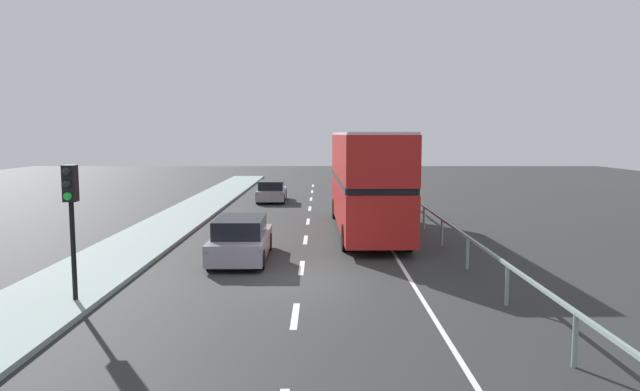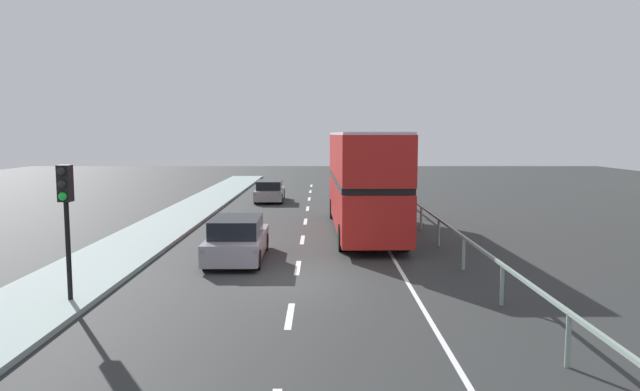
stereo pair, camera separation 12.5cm
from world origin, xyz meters
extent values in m
cube|color=#2A2C2C|center=(0.00, 0.00, -0.05)|extent=(75.34, 120.00, 0.10)
cube|color=gray|center=(-6.41, 0.00, 0.07)|extent=(2.94, 80.00, 0.14)
cube|color=silver|center=(0.00, -3.29, 0.00)|extent=(0.16, 1.96, 0.01)
cube|color=silver|center=(0.00, 1.57, 0.00)|extent=(0.16, 1.96, 0.01)
cube|color=silver|center=(0.00, 6.44, 0.00)|extent=(0.16, 1.96, 0.01)
cube|color=silver|center=(0.00, 11.30, 0.00)|extent=(0.16, 1.96, 0.01)
cube|color=silver|center=(0.00, 16.17, 0.00)|extent=(0.16, 1.96, 0.01)
cube|color=silver|center=(0.00, 21.03, 0.00)|extent=(0.16, 1.96, 0.01)
cube|color=silver|center=(0.00, 25.89, 0.00)|extent=(0.16, 1.96, 0.01)
cube|color=silver|center=(0.00, 30.76, 0.00)|extent=(0.16, 1.96, 0.01)
cube|color=silver|center=(3.23, 9.00, 0.00)|extent=(0.12, 46.00, 0.01)
cube|color=gray|center=(5.24, 9.00, 1.02)|extent=(0.08, 42.00, 0.08)
cylinder|color=gray|center=(5.24, -6.27, 0.51)|extent=(0.10, 0.10, 1.02)
cylinder|color=gray|center=(5.24, -2.45, 0.51)|extent=(0.10, 0.10, 1.02)
cylinder|color=gray|center=(5.24, 1.36, 0.51)|extent=(0.10, 0.10, 1.02)
cylinder|color=gray|center=(5.24, 5.18, 0.51)|extent=(0.10, 0.10, 1.02)
cylinder|color=gray|center=(5.24, 9.00, 0.51)|extent=(0.10, 0.10, 1.02)
cylinder|color=gray|center=(5.24, 12.82, 0.51)|extent=(0.10, 0.10, 1.02)
cylinder|color=gray|center=(5.24, 16.64, 0.51)|extent=(0.10, 0.10, 1.02)
cylinder|color=gray|center=(5.24, 20.45, 0.51)|extent=(0.10, 0.10, 1.02)
cylinder|color=gray|center=(5.24, 24.27, 0.51)|extent=(0.10, 0.10, 1.02)
cylinder|color=gray|center=(5.24, 28.09, 0.51)|extent=(0.10, 0.10, 1.02)
cube|color=#B11E1A|center=(2.59, 8.20, 1.27)|extent=(2.73, 11.22, 1.84)
cube|color=black|center=(2.59, 8.20, 2.31)|extent=(2.74, 10.77, 0.24)
cube|color=#B11E1A|center=(2.59, 8.20, 3.33)|extent=(2.73, 11.22, 1.79)
cube|color=silver|center=(2.59, 8.20, 4.27)|extent=(2.68, 10.99, 0.10)
cube|color=black|center=(2.48, 13.77, 1.36)|extent=(2.26, 0.09, 1.29)
cube|color=yellow|center=(2.48, 13.77, 3.78)|extent=(1.50, 0.07, 0.28)
cylinder|color=black|center=(1.35, 12.36, 0.50)|extent=(0.30, 1.01, 1.00)
cylinder|color=black|center=(3.66, 12.41, 0.50)|extent=(0.30, 1.01, 1.00)
cylinder|color=black|center=(1.52, 4.20, 0.50)|extent=(0.30, 1.01, 1.00)
cylinder|color=black|center=(3.82, 4.24, 0.50)|extent=(0.30, 1.01, 1.00)
cube|color=gray|center=(-2.10, 2.84, 0.53)|extent=(1.85, 4.41, 0.69)
cube|color=black|center=(-2.10, 2.62, 1.17)|extent=(1.61, 2.43, 0.59)
cube|color=red|center=(-2.87, 0.66, 0.70)|extent=(0.16, 0.06, 0.12)
cube|color=red|center=(-1.28, 0.68, 0.70)|extent=(0.16, 0.06, 0.12)
cylinder|color=black|center=(-2.93, 4.32, 0.32)|extent=(0.21, 0.64, 0.64)
cylinder|color=black|center=(-1.30, 4.34, 0.32)|extent=(0.21, 0.64, 0.64)
cylinder|color=black|center=(-2.90, 1.33, 0.32)|extent=(0.21, 0.64, 0.64)
cylinder|color=black|center=(-1.27, 1.35, 0.32)|extent=(0.21, 0.64, 0.64)
cylinder|color=black|center=(-5.53, -2.42, 1.82)|extent=(0.12, 0.12, 3.36)
cube|color=black|center=(-5.53, -2.42, 3.05)|extent=(0.30, 0.30, 0.90)
sphere|color=black|center=(-5.53, -2.59, 3.35)|extent=(0.20, 0.20, 0.20)
sphere|color=black|center=(-5.53, -2.59, 3.05)|extent=(0.20, 0.20, 0.20)
sphere|color=green|center=(-5.53, -2.59, 2.75)|extent=(0.20, 0.20, 0.20)
cube|color=gray|center=(-2.47, 19.75, 0.49)|extent=(1.78, 4.06, 0.61)
cube|color=black|center=(-2.47, 19.55, 1.06)|extent=(1.55, 2.24, 0.54)
cube|color=red|center=(-3.20, 17.75, 0.64)|extent=(0.16, 0.06, 0.12)
cube|color=red|center=(-1.68, 17.77, 0.64)|extent=(0.16, 0.06, 0.12)
cylinder|color=black|center=(-3.27, 21.05, 0.32)|extent=(0.21, 0.64, 0.64)
cylinder|color=black|center=(-1.72, 21.08, 0.32)|extent=(0.21, 0.64, 0.64)
cylinder|color=black|center=(-3.23, 18.42, 0.32)|extent=(0.21, 0.64, 0.64)
cylinder|color=black|center=(-1.67, 18.44, 0.32)|extent=(0.21, 0.64, 0.64)
camera|label=1|loc=(0.59, -16.37, 4.25)|focal=32.17mm
camera|label=2|loc=(0.71, -16.37, 4.25)|focal=32.17mm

